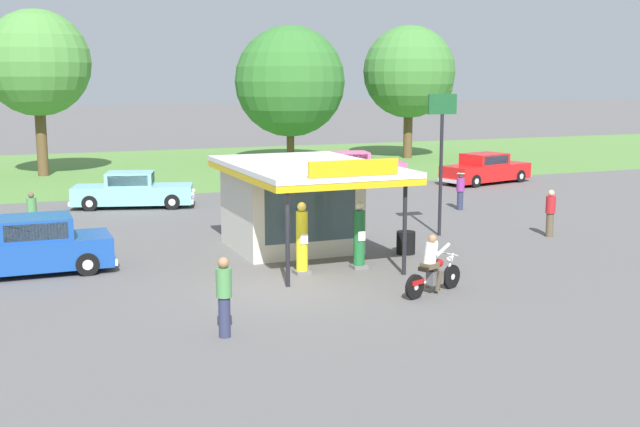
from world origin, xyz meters
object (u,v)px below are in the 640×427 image
(featured_classic_sedan, at_px, (27,248))
(bystander_admiring_sedan, at_px, (32,212))
(parked_car_back_row_right, at_px, (485,170))
(bystander_chatting_near_pumps, at_px, (550,212))
(bystander_strolling_foreground, at_px, (224,295))
(roadside_pole_sign, at_px, (442,140))
(parked_car_back_row_far_left, at_px, (286,183))
(gas_pump_offside, at_px, (359,238))
(parked_car_back_row_centre_right, at_px, (133,191))
(parked_car_back_row_centre_left, at_px, (354,167))
(bystander_standing_back_lot, at_px, (460,190))
(spare_tire_stack, at_px, (406,243))
(motorcycle_with_rider, at_px, (433,269))
(gas_pump_nearside, at_px, (302,241))

(featured_classic_sedan, relative_size, bystander_admiring_sedan, 3.32)
(parked_car_back_row_right, distance_m, bystander_chatting_near_pumps, 14.48)
(bystander_strolling_foreground, bearing_deg, roadside_pole_sign, 38.56)
(parked_car_back_row_far_left, height_order, roadside_pole_sign, roadside_pole_sign)
(roadside_pole_sign, bearing_deg, bystander_admiring_sedan, 156.31)
(parked_car_back_row_far_left, xyz_separation_m, bystander_strolling_foreground, (-8.10, -18.72, 0.26))
(bystander_strolling_foreground, bearing_deg, gas_pump_offside, 40.92)
(parked_car_back_row_centre_right, relative_size, bystander_strolling_foreground, 3.08)
(parked_car_back_row_centre_right, xyz_separation_m, parked_car_back_row_right, (18.68, 1.05, 0.03))
(parked_car_back_row_centre_left, xyz_separation_m, bystander_chatting_near_pumps, (-0.11, -16.81, 0.16))
(parked_car_back_row_centre_right, bearing_deg, bystander_admiring_sedan, -133.26)
(bystander_standing_back_lot, distance_m, roadside_pole_sign, 6.35)
(bystander_standing_back_lot, bearing_deg, bystander_admiring_sedan, 175.44)
(bystander_admiring_sedan, height_order, roadside_pole_sign, roadside_pole_sign)
(parked_car_back_row_right, height_order, spare_tire_stack, parked_car_back_row_right)
(featured_classic_sedan, xyz_separation_m, parked_car_back_row_centre_right, (4.69, 10.86, -0.05))
(motorcycle_with_rider, relative_size, parked_car_back_row_far_left, 0.41)
(gas_pump_offside, distance_m, roadside_pole_sign, 6.32)
(bystander_admiring_sedan, xyz_separation_m, bystander_standing_back_lot, (17.06, -1.36, 0.07))
(gas_pump_offside, height_order, roadside_pole_sign, roadside_pole_sign)
(gas_pump_offside, xyz_separation_m, spare_tire_stack, (2.20, 1.20, -0.55))
(featured_classic_sedan, bearing_deg, parked_car_back_row_centre_left, 41.87)
(gas_pump_offside, bearing_deg, roadside_pole_sign, 35.69)
(bystander_strolling_foreground, bearing_deg, bystander_admiring_sedan, 103.40)
(parked_car_back_row_far_left, bearing_deg, parked_car_back_row_centre_right, -177.95)
(featured_classic_sedan, bearing_deg, parked_car_back_row_far_left, 43.26)
(bystander_admiring_sedan, bearing_deg, gas_pump_offside, -46.92)
(parked_car_back_row_right, xyz_separation_m, bystander_strolling_foreground, (-19.66, -19.52, 0.22))
(parked_car_back_row_centre_right, distance_m, bystander_chatting_near_pumps, 17.46)
(bystander_standing_back_lot, height_order, spare_tire_stack, bystander_standing_back_lot)
(gas_pump_offside, xyz_separation_m, parked_car_back_row_centre_left, (8.33, 18.55, -0.19))
(gas_pump_offside, bearing_deg, parked_car_back_row_centre_left, 65.83)
(gas_pump_nearside, height_order, roadside_pole_sign, roadside_pole_sign)
(parked_car_back_row_centre_right, xyz_separation_m, bystander_chatting_near_pumps, (12.60, -12.09, 0.19))
(bystander_standing_back_lot, height_order, roadside_pole_sign, roadside_pole_sign)
(bystander_strolling_foreground, xyz_separation_m, roadside_pole_sign, (10.08, 8.03, 2.45))
(parked_car_back_row_right, bearing_deg, spare_tire_stack, -131.50)
(motorcycle_with_rider, bearing_deg, bystander_standing_back_lot, 55.07)
(gas_pump_offside, height_order, featured_classic_sedan, gas_pump_offside)
(bystander_standing_back_lot, xyz_separation_m, spare_tire_stack, (-6.19, -6.71, -0.48))
(parked_car_back_row_right, distance_m, bystander_admiring_sedan, 23.65)
(parked_car_back_row_far_left, xyz_separation_m, roadside_pole_sign, (1.97, -10.69, 2.71))
(motorcycle_with_rider, distance_m, featured_classic_sedan, 11.49)
(bystander_admiring_sedan, relative_size, bystander_strolling_foreground, 0.84)
(parked_car_back_row_centre_right, relative_size, spare_tire_stack, 7.60)
(motorcycle_with_rider, height_order, parked_car_back_row_centre_left, motorcycle_with_rider)
(featured_classic_sedan, bearing_deg, gas_pump_offside, -18.13)
(gas_pump_offside, distance_m, bystander_strolling_foreground, 7.08)
(featured_classic_sedan, distance_m, parked_car_back_row_right, 26.23)
(bystander_admiring_sedan, height_order, spare_tire_stack, bystander_admiring_sedan)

